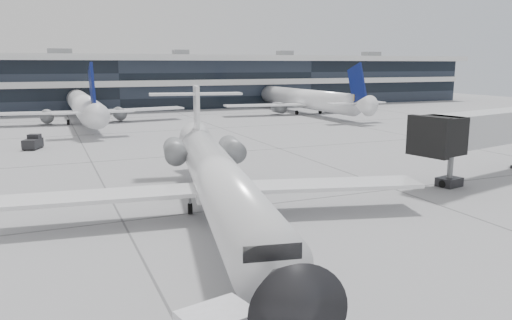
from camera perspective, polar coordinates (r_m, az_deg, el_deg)
name	(u,v)px	position (r m, az deg, el deg)	size (l,w,h in m)	color
ground	(274,203)	(33.83, 2.06, -4.99)	(220.00, 220.00, 0.00)	gray
terminal	(112,84)	(112.38, -16.13, 8.30)	(170.00, 22.00, 10.00)	black
bg_jet_center	(84,123)	(85.15, -19.02, 4.06)	(32.00, 40.00, 9.60)	white
bg_jet_right	(303,113)	(96.53, 5.45, 5.34)	(32.00, 40.00, 9.60)	white
regional_jet	(218,177)	(30.12, -4.40, -1.98)	(25.85, 32.23, 7.48)	white
jet_bridge	(498,127)	(46.02, 25.96, 3.42)	(17.61, 6.85, 5.68)	#A4A6A9
baggage_tug	(312,295)	(19.88, 6.41, -15.07)	(1.76, 2.27, 1.27)	silver
traffic_cone	(142,191)	(36.86, -12.92, -3.46)	(0.52, 0.52, 0.61)	orange
far_tug	(33,143)	(60.60, -24.13, 1.83)	(2.28, 2.85, 1.58)	black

